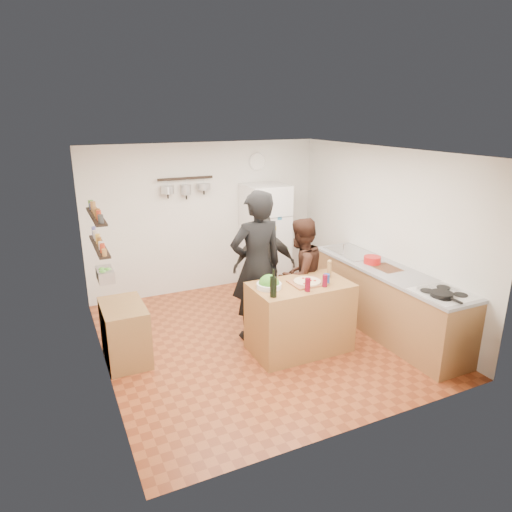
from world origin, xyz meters
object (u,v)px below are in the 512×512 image
person_left (257,266)px  person_center (300,275)px  salad_bowl (269,286)px  red_bowl (372,260)px  side_table (125,333)px  person_back (264,267)px  salt_canister (327,279)px  counter_run (386,301)px  wall_clock (257,162)px  fridge (265,237)px  wine_bottle (273,287)px  skillet (442,294)px  prep_island (300,317)px  pepper_mill (329,270)px

person_left → person_center: bearing=176.6°
salad_bowl → person_center: (0.73, 0.49, -0.14)m
red_bowl → side_table: size_ratio=0.30×
person_back → salad_bowl: bearing=78.3°
salt_canister → counter_run: salt_canister is taller
wall_clock → side_table: wall_clock is taller
side_table → salad_bowl: bearing=-21.3°
person_back → fridge: fridge is taller
wine_bottle → fridge: (1.11, 2.47, -0.13)m
salt_canister → person_left: size_ratio=0.06×
salt_canister → person_left: 0.94m
side_table → skillet: bearing=-27.7°
prep_island → counter_run: 1.36m
side_table → red_bowl: bearing=-7.5°
prep_island → salt_canister: 0.61m
wine_bottle → person_left: (0.16, 0.79, -0.02)m
person_center → person_back: bearing=-81.1°
salt_canister → side_table: salt_canister is taller
skillet → salad_bowl: bearing=146.6°
prep_island → red_bowl: size_ratio=5.23×
pepper_mill → salt_canister: (-0.15, -0.17, -0.03)m
person_center → salad_bowl: bearing=15.1°
pepper_mill → salt_canister: pepper_mill is taller
wine_bottle → person_back: (0.53, 1.30, -0.24)m
fridge → wall_clock: size_ratio=6.00×
salt_canister → wine_bottle: bearing=-172.9°
person_back → red_bowl: (1.29, -0.83, 0.17)m
prep_island → fridge: size_ratio=0.69×
salad_bowl → skillet: 2.02m
person_left → skillet: 2.29m
pepper_mill → fridge: bearing=85.8°
red_bowl → side_table: red_bowl is taller
skillet → person_back: bearing=120.0°
person_back → wall_clock: (0.59, 1.50, 1.35)m
person_back → side_table: person_back is taller
pepper_mill → counter_run: size_ratio=0.07×
person_back → wall_clock: wall_clock is taller
person_back → counter_run: 1.79m
skillet → wall_clock: (-0.65, 3.64, 1.21)m
skillet → wall_clock: 3.89m
prep_island → person_center: 0.71m
skillet → side_table: skillet is taller
skillet → side_table: size_ratio=0.32×
person_back → skillet: bearing=131.7°
skillet → pepper_mill: bearing=126.2°
person_left → fridge: (0.96, 1.68, -0.12)m
fridge → side_table: size_ratio=2.25×
red_bowl → fridge: (-0.70, 2.00, -0.07)m
person_left → skillet: person_left is taller
prep_island → pepper_mill: size_ratio=6.48×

